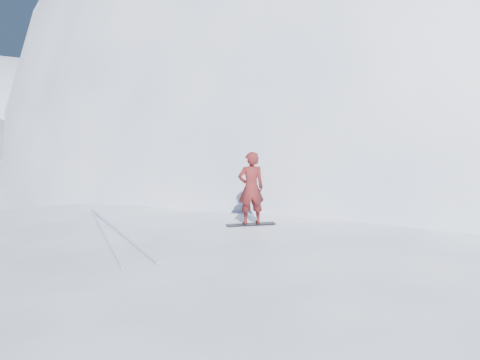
# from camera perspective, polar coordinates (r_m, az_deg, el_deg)

# --- Properties ---
(near_ridge) EXTENTS (36.00, 28.00, 4.80)m
(near_ridge) POSITION_cam_1_polar(r_m,az_deg,el_deg) (12.80, -1.73, -17.00)
(near_ridge) COLOR white
(near_ridge) RESTS_ON ground
(summit_peak) EXTENTS (60.00, 56.00, 56.00)m
(summit_peak) POSITION_cam_1_polar(r_m,az_deg,el_deg) (42.16, 17.62, 0.51)
(summit_peak) COLOR white
(summit_peak) RESTS_ON ground
(peak_shoulder) EXTENTS (28.00, 24.00, 18.00)m
(peak_shoulder) POSITION_cam_1_polar(r_m,az_deg,el_deg) (31.12, 5.74, -1.82)
(peak_shoulder) COLOR white
(peak_shoulder) RESTS_ON ground
(wind_bumps) EXTENTS (16.00, 14.40, 1.00)m
(wind_bumps) POSITION_cam_1_polar(r_m,az_deg,el_deg) (11.74, -8.27, -19.58)
(wind_bumps) COLOR white
(wind_bumps) RESTS_ON ground
(snowboard) EXTENTS (1.39, 0.37, 0.02)m
(snowboard) POSITION_cam_1_polar(r_m,az_deg,el_deg) (12.91, 1.34, -5.41)
(snowboard) COLOR black
(snowboard) RESTS_ON near_ridge
(snowboarder) EXTENTS (0.76, 0.53, 1.99)m
(snowboarder) POSITION_cam_1_polar(r_m,az_deg,el_deg) (12.70, 1.35, -1.00)
(snowboarder) COLOR maroon
(snowboarder) RESTS_ON snowboard
(board_tracks) EXTENTS (1.36, 5.98, 0.04)m
(board_tracks) POSITION_cam_1_polar(r_m,az_deg,el_deg) (12.60, -15.44, -6.02)
(board_tracks) COLOR silver
(board_tracks) RESTS_ON ground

